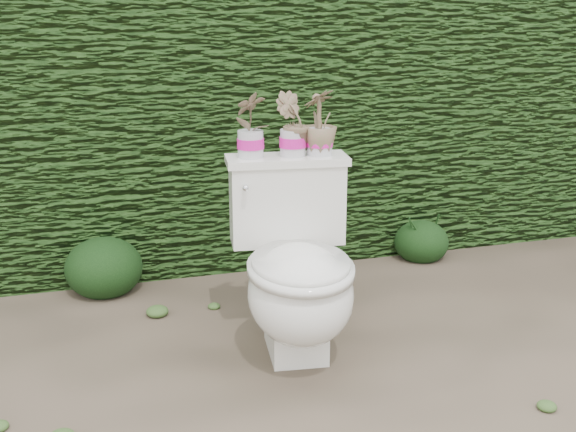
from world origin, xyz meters
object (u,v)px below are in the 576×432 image
object	(u,v)px
potted_plant_left	(250,126)
potted_plant_center	(293,126)
potted_plant_right	(320,124)
toilet	(297,273)

from	to	relation	value
potted_plant_left	potted_plant_center	distance (m)	0.17
potted_plant_right	toilet	bearing A→B (deg)	15.70
potted_plant_left	potted_plant_right	world-z (taller)	potted_plant_right
potted_plant_left	potted_plant_center	xyz separation A→B (m)	(0.17, -0.02, -0.00)
potted_plant_center	potted_plant_right	world-z (taller)	potted_plant_right
potted_plant_left	potted_plant_right	bearing A→B (deg)	149.40
toilet	potted_plant_center	distance (m)	0.60
toilet	potted_plant_right	size ratio (longest dim) A/B	3.03
potted_plant_left	potted_plant_right	size ratio (longest dim) A/B	0.99
toilet	potted_plant_center	xyz separation A→B (m)	(0.05, 0.23, 0.54)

